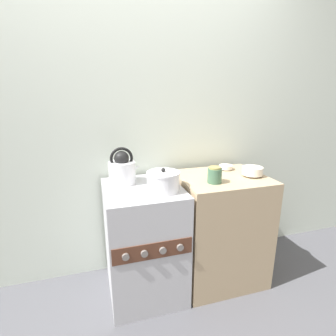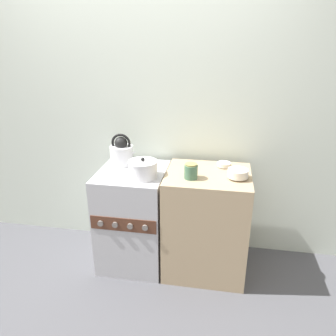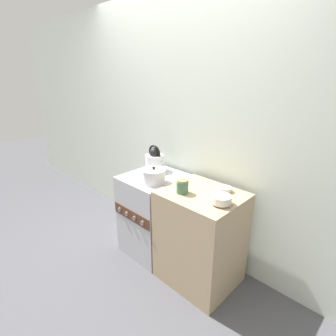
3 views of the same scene
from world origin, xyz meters
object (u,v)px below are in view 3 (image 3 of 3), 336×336
object	(u,v)px
enamel_bowl	(221,199)
small_ceramic_bowl	(225,189)
kettle	(155,160)
cooking_pot	(154,176)
storage_jar	(182,187)
stove	(154,213)

from	to	relation	value
enamel_bowl	small_ceramic_bowl	distance (m)	0.24
small_ceramic_bowl	enamel_bowl	bearing A→B (deg)	-64.35
kettle	cooking_pot	world-z (taller)	kettle
cooking_pot	enamel_bowl	world-z (taller)	cooking_pot
cooking_pot	storage_jar	bearing A→B (deg)	-2.93
small_ceramic_bowl	storage_jar	bearing A→B (deg)	-131.42
kettle	small_ceramic_bowl	bearing A→B (deg)	1.09
kettle	enamel_bowl	world-z (taller)	kettle
kettle	enamel_bowl	bearing A→B (deg)	-11.87
cooking_pot	enamel_bowl	distance (m)	0.70
small_ceramic_bowl	storage_jar	world-z (taller)	storage_jar
kettle	enamel_bowl	distance (m)	0.95
cooking_pot	storage_jar	world-z (taller)	cooking_pot
small_ceramic_bowl	storage_jar	size ratio (longest dim) A/B	0.96
kettle	storage_jar	world-z (taller)	kettle
enamel_bowl	storage_jar	distance (m)	0.34
kettle	storage_jar	distance (m)	0.65
cooking_pot	stove	bearing A→B (deg)	139.02
cooking_pot	storage_jar	size ratio (longest dim) A/B	1.94
kettle	enamel_bowl	xyz separation A→B (m)	(0.93, -0.20, -0.04)
cooking_pot	enamel_bowl	size ratio (longest dim) A/B	1.46
stove	kettle	distance (m)	0.55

